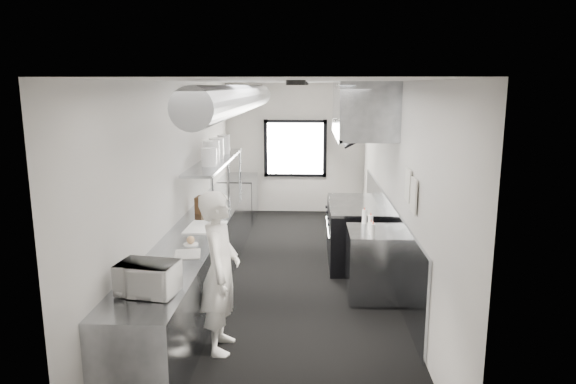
# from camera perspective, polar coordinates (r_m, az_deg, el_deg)

# --- Properties ---
(floor) EXTENTS (3.00, 8.00, 0.01)m
(floor) POSITION_cam_1_polar(r_m,az_deg,el_deg) (7.75, -0.08, -9.14)
(floor) COLOR black
(floor) RESTS_ON ground
(ceiling) EXTENTS (3.00, 8.00, 0.01)m
(ceiling) POSITION_cam_1_polar(r_m,az_deg,el_deg) (7.24, -0.09, 12.04)
(ceiling) COLOR beige
(ceiling) RESTS_ON wall_back
(wall_back) EXTENTS (3.00, 0.02, 2.80)m
(wall_back) POSITION_cam_1_polar(r_m,az_deg,el_deg) (11.32, 0.80, 4.80)
(wall_back) COLOR beige
(wall_back) RESTS_ON floor
(wall_front) EXTENTS (3.00, 0.02, 2.80)m
(wall_front) POSITION_cam_1_polar(r_m,az_deg,el_deg) (3.52, -2.98, -10.93)
(wall_front) COLOR beige
(wall_front) RESTS_ON floor
(wall_left) EXTENTS (0.02, 8.00, 2.80)m
(wall_left) POSITION_cam_1_polar(r_m,az_deg,el_deg) (7.58, -11.49, 1.15)
(wall_left) COLOR beige
(wall_left) RESTS_ON floor
(wall_right) EXTENTS (0.02, 8.00, 2.80)m
(wall_right) POSITION_cam_1_polar(r_m,az_deg,el_deg) (7.46, 11.51, 0.97)
(wall_right) COLOR beige
(wall_right) RESTS_ON floor
(wall_cladding) EXTENTS (0.03, 5.50, 1.10)m
(wall_cladding) POSITION_cam_1_polar(r_m,az_deg,el_deg) (7.94, 10.79, -4.66)
(wall_cladding) COLOR gray
(wall_cladding) RESTS_ON wall_right
(hvac_duct) EXTENTS (0.40, 6.40, 0.40)m
(hvac_duct) POSITION_cam_1_polar(r_m,az_deg,el_deg) (7.71, -5.24, 10.11)
(hvac_duct) COLOR #94979C
(hvac_duct) RESTS_ON ceiling
(service_window) EXTENTS (1.36, 0.05, 1.25)m
(service_window) POSITION_cam_1_polar(r_m,az_deg,el_deg) (11.29, 0.80, 4.78)
(service_window) COLOR white
(service_window) RESTS_ON wall_back
(exhaust_hood) EXTENTS (0.81, 2.20, 0.88)m
(exhaust_hood) POSITION_cam_1_polar(r_m,az_deg,el_deg) (7.98, 8.12, 8.95)
(exhaust_hood) COLOR gray
(exhaust_hood) RESTS_ON ceiling
(prep_counter) EXTENTS (0.70, 6.00, 0.90)m
(prep_counter) POSITION_cam_1_polar(r_m,az_deg,el_deg) (7.27, -9.42, -6.97)
(prep_counter) COLOR gray
(prep_counter) RESTS_ON floor
(pass_shelf) EXTENTS (0.45, 3.00, 0.68)m
(pass_shelf) POSITION_cam_1_polar(r_m,az_deg,el_deg) (8.46, -7.88, 3.28)
(pass_shelf) COLOR gray
(pass_shelf) RESTS_ON prep_counter
(range) EXTENTS (0.88, 1.60, 0.94)m
(range) POSITION_cam_1_polar(r_m,az_deg,el_deg) (8.29, 7.34, -4.42)
(range) COLOR black
(range) RESTS_ON floor
(bottle_station) EXTENTS (0.65, 0.80, 0.90)m
(bottle_station) POSITION_cam_1_polar(r_m,az_deg,el_deg) (6.98, 9.22, -7.76)
(bottle_station) COLOR gray
(bottle_station) RESTS_ON floor
(far_work_table) EXTENTS (0.70, 1.20, 0.90)m
(far_work_table) POSITION_cam_1_polar(r_m,az_deg,el_deg) (10.79, -5.45, -0.72)
(far_work_table) COLOR gray
(far_work_table) RESTS_ON floor
(notice_sheet_a) EXTENTS (0.02, 0.28, 0.38)m
(notice_sheet_a) POSITION_cam_1_polar(r_m,az_deg,el_deg) (6.25, 13.01, 0.74)
(notice_sheet_a) COLOR silver
(notice_sheet_a) RESTS_ON wall_right
(notice_sheet_b) EXTENTS (0.02, 0.28, 0.38)m
(notice_sheet_b) POSITION_cam_1_polar(r_m,az_deg,el_deg) (5.93, 13.59, -0.38)
(notice_sheet_b) COLOR silver
(notice_sheet_b) RESTS_ON wall_right
(line_cook) EXTENTS (0.43, 0.64, 1.71)m
(line_cook) POSITION_cam_1_polar(r_m,az_deg,el_deg) (5.49, -7.44, -8.67)
(line_cook) COLOR white
(line_cook) RESTS_ON floor
(microwave) EXTENTS (0.54, 0.44, 0.29)m
(microwave) POSITION_cam_1_polar(r_m,az_deg,el_deg) (4.91, -15.11, -9.11)
(microwave) COLOR white
(microwave) RESTS_ON prep_counter
(deli_tub_a) EXTENTS (0.15, 0.15, 0.09)m
(deli_tub_a) POSITION_cam_1_polar(r_m,az_deg,el_deg) (5.44, -14.67, -8.16)
(deli_tub_a) COLOR #A8AFA1
(deli_tub_a) RESTS_ON prep_counter
(deli_tub_b) EXTENTS (0.17, 0.17, 0.10)m
(deli_tub_b) POSITION_cam_1_polar(r_m,az_deg,el_deg) (5.52, -14.38, -7.80)
(deli_tub_b) COLOR #A8AFA1
(deli_tub_b) RESTS_ON prep_counter
(newspaper) EXTENTS (0.34, 0.40, 0.01)m
(newspaper) POSITION_cam_1_polar(r_m,az_deg,el_deg) (5.94, -10.95, -6.69)
(newspaper) COLOR white
(newspaper) RESTS_ON prep_counter
(small_plate) EXTENTS (0.22, 0.22, 0.01)m
(small_plate) POSITION_cam_1_polar(r_m,az_deg,el_deg) (6.27, -10.60, -5.66)
(small_plate) COLOR white
(small_plate) RESTS_ON prep_counter
(pastry) EXTENTS (0.09, 0.09, 0.09)m
(pastry) POSITION_cam_1_polar(r_m,az_deg,el_deg) (6.25, -10.61, -5.18)
(pastry) COLOR tan
(pastry) RESTS_ON small_plate
(cutting_board) EXTENTS (0.49, 0.64, 0.02)m
(cutting_board) POSITION_cam_1_polar(r_m,az_deg,el_deg) (6.96, -9.02, -3.83)
(cutting_board) COLOR white
(cutting_board) RESTS_ON prep_counter
(knife_block) EXTENTS (0.12, 0.23, 0.24)m
(knife_block) POSITION_cam_1_polar(r_m,az_deg,el_deg) (7.78, -9.62, -1.37)
(knife_block) COLOR #4D341B
(knife_block) RESTS_ON prep_counter
(plate_stack_a) EXTENTS (0.24, 0.24, 0.27)m
(plate_stack_a) POSITION_cam_1_polar(r_m,az_deg,el_deg) (7.79, -8.63, 3.81)
(plate_stack_a) COLOR white
(plate_stack_a) RESTS_ON pass_shelf
(plate_stack_b) EXTENTS (0.33, 0.33, 0.33)m
(plate_stack_b) POSITION_cam_1_polar(r_m,az_deg,el_deg) (8.22, -8.41, 4.43)
(plate_stack_b) COLOR white
(plate_stack_b) RESTS_ON pass_shelf
(plate_stack_c) EXTENTS (0.25, 0.25, 0.34)m
(plate_stack_c) POSITION_cam_1_polar(r_m,az_deg,el_deg) (8.56, -7.85, 4.75)
(plate_stack_c) COLOR white
(plate_stack_c) RESTS_ON pass_shelf
(plate_stack_d) EXTENTS (0.24, 0.24, 0.33)m
(plate_stack_d) POSITION_cam_1_polar(r_m,az_deg,el_deg) (9.17, -7.04, 5.21)
(plate_stack_d) COLOR white
(plate_stack_d) RESTS_ON pass_shelf
(squeeze_bottle_a) EXTENTS (0.07, 0.07, 0.18)m
(squeeze_bottle_a) POSITION_cam_1_polar(r_m,az_deg,el_deg) (6.49, 9.28, -4.24)
(squeeze_bottle_a) COLOR white
(squeeze_bottle_a) RESTS_ON bottle_station
(squeeze_bottle_b) EXTENTS (0.07, 0.07, 0.17)m
(squeeze_bottle_b) POSITION_cam_1_polar(r_m,az_deg,el_deg) (6.64, 9.08, -3.93)
(squeeze_bottle_b) COLOR white
(squeeze_bottle_b) RESTS_ON bottle_station
(squeeze_bottle_c) EXTENTS (0.07, 0.07, 0.20)m
(squeeze_bottle_c) POSITION_cam_1_polar(r_m,az_deg,el_deg) (6.85, 9.02, -3.33)
(squeeze_bottle_c) COLOR white
(squeeze_bottle_c) RESTS_ON bottle_station
(squeeze_bottle_d) EXTENTS (0.07, 0.07, 0.16)m
(squeeze_bottle_d) POSITION_cam_1_polar(r_m,az_deg,el_deg) (6.97, 9.07, -3.23)
(squeeze_bottle_d) COLOR white
(squeeze_bottle_d) RESTS_ON bottle_station
(squeeze_bottle_e) EXTENTS (0.08, 0.08, 0.20)m
(squeeze_bottle_e) POSITION_cam_1_polar(r_m,az_deg,el_deg) (7.14, 8.36, -2.69)
(squeeze_bottle_e) COLOR white
(squeeze_bottle_e) RESTS_ON bottle_station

